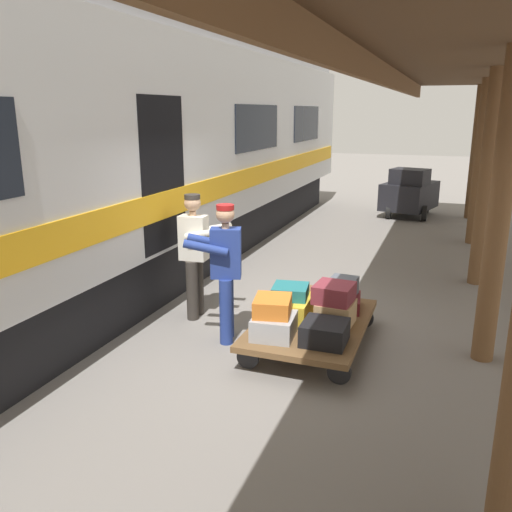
# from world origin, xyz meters

# --- Properties ---
(ground_plane) EXTENTS (60.00, 60.00, 0.00)m
(ground_plane) POSITION_xyz_m (0.00, 0.00, 0.00)
(ground_plane) COLOR slate
(platform_canopy) EXTENTS (3.20, 18.60, 3.56)m
(platform_canopy) POSITION_xyz_m (-2.18, -0.00, 3.26)
(platform_canopy) COLOR brown
(platform_canopy) RESTS_ON ground_plane
(train_car) EXTENTS (3.02, 20.60, 4.00)m
(train_car) POSITION_xyz_m (3.32, 0.00, 2.06)
(train_car) COLOR silver
(train_car) RESTS_ON ground_plane
(luggage_cart) EXTENTS (1.27, 2.02, 0.32)m
(luggage_cart) POSITION_xyz_m (-0.31, 0.35, 0.28)
(luggage_cart) COLOR brown
(luggage_cart) RESTS_ON ground_plane
(suitcase_gray_aluminum) EXTENTS (0.50, 0.60, 0.24)m
(suitcase_gray_aluminum) POSITION_xyz_m (-0.02, 0.90, 0.44)
(suitcase_gray_aluminum) COLOR #9EA0A5
(suitcase_gray_aluminum) RESTS_ON luggage_cart
(suitcase_tan_vintage) EXTENTS (0.43, 0.47, 0.28)m
(suitcase_tan_vintage) POSITION_xyz_m (-0.59, 0.35, 0.46)
(suitcase_tan_vintage) COLOR tan
(suitcase_tan_vintage) RESTS_ON luggage_cart
(suitcase_yellow_case) EXTENTS (0.54, 0.65, 0.26)m
(suitcase_yellow_case) POSITION_xyz_m (-0.02, 0.35, 0.45)
(suitcase_yellow_case) COLOR gold
(suitcase_yellow_case) RESTS_ON luggage_cart
(suitcase_black_hardshell) EXTENTS (0.48, 0.48, 0.24)m
(suitcase_black_hardshell) POSITION_xyz_m (-0.59, 0.90, 0.44)
(suitcase_black_hardshell) COLOR black
(suitcase_black_hardshell) RESTS_ON luggage_cart
(suitcase_brown_leather) EXTENTS (0.48, 0.59, 0.17)m
(suitcase_brown_leather) POSITION_xyz_m (-0.02, -0.20, 0.41)
(suitcase_brown_leather) COLOR brown
(suitcase_brown_leather) RESTS_ON luggage_cart
(suitcase_maroon_trunk) EXTENTS (0.46, 0.58, 0.17)m
(suitcase_maroon_trunk) POSITION_xyz_m (-0.59, -0.20, 0.41)
(suitcase_maroon_trunk) COLOR maroon
(suitcase_maroon_trunk) RESTS_ON luggage_cart
(suitcase_orange_carryall) EXTENTS (0.48, 0.54, 0.19)m
(suitcase_orange_carryall) POSITION_xyz_m (0.01, 0.88, 0.66)
(suitcase_orange_carryall) COLOR #CC6B23
(suitcase_orange_carryall) RESTS_ON suitcase_gray_aluminum
(suitcase_teal_softside) EXTENTS (0.47, 0.47, 0.15)m
(suitcase_teal_softside) POSITION_xyz_m (-0.03, 0.32, 0.65)
(suitcase_teal_softside) COLOR #1E666B
(suitcase_teal_softside) RESTS_ON suitcase_yellow_case
(suitcase_slate_roller) EXTENTS (0.36, 0.44, 0.23)m
(suitcase_slate_roller) POSITION_xyz_m (-0.56, -0.20, 0.60)
(suitcase_slate_roller) COLOR #4C515B
(suitcase_slate_roller) RESTS_ON suitcase_maroon_trunk
(suitcase_burgundy_valise) EXTENTS (0.46, 0.47, 0.21)m
(suitcase_burgundy_valise) POSITION_xyz_m (-0.57, 0.34, 0.70)
(suitcase_burgundy_valise) COLOR maroon
(suitcase_burgundy_valise) RESTS_ON suitcase_tan_vintage
(porter_in_overalls) EXTENTS (0.73, 0.57, 1.70)m
(porter_in_overalls) POSITION_xyz_m (0.73, 0.55, 0.93)
(porter_in_overalls) COLOR navy
(porter_in_overalls) RESTS_ON ground_plane
(porter_by_door) EXTENTS (0.69, 0.46, 1.70)m
(porter_by_door) POSITION_xyz_m (1.41, -0.03, 0.93)
(porter_by_door) COLOR #332D28
(porter_by_door) RESTS_ON ground_plane
(baggage_tug) EXTENTS (1.50, 1.92, 1.30)m
(baggage_tug) POSITION_xyz_m (-0.70, -8.59, 0.63)
(baggage_tug) COLOR black
(baggage_tug) RESTS_ON ground_plane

